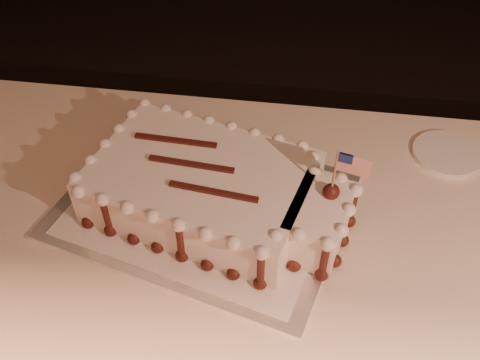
# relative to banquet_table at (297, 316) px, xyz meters

# --- Properties ---
(room_shell) EXTENTS (6.10, 8.10, 2.90)m
(room_shell) POSITION_rel_banquet_table_xyz_m (0.00, -0.60, 1.02)
(room_shell) COLOR black
(room_shell) RESTS_ON ground
(banquet_table) EXTENTS (2.40, 0.80, 0.75)m
(banquet_table) POSITION_rel_banquet_table_xyz_m (0.00, 0.00, 0.00)
(banquet_table) COLOR beige
(banquet_table) RESTS_ON ground
(cake_board) EXTENTS (0.68, 0.57, 0.01)m
(cake_board) POSITION_rel_banquet_table_xyz_m (-0.23, 0.01, 0.38)
(cake_board) COLOR white
(cake_board) RESTS_ON banquet_table
(doily) EXTENTS (0.61, 0.52, 0.00)m
(doily) POSITION_rel_banquet_table_xyz_m (-0.23, 0.01, 0.38)
(doily) COLOR white
(doily) RESTS_ON cake_board
(sheet_cake) EXTENTS (0.58, 0.41, 0.22)m
(sheet_cake) POSITION_rel_banquet_table_xyz_m (-0.20, 0.01, 0.44)
(sheet_cake) COLOR white
(sheet_cake) RESTS_ON doily
(side_plate) EXTENTS (0.16, 0.16, 0.01)m
(side_plate) POSITION_rel_banquet_table_xyz_m (0.31, 0.25, 0.38)
(side_plate) COLOR silver
(side_plate) RESTS_ON banquet_table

